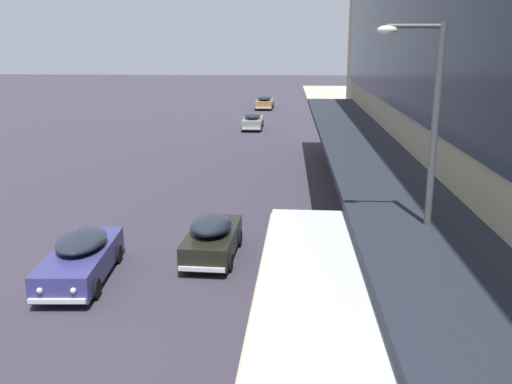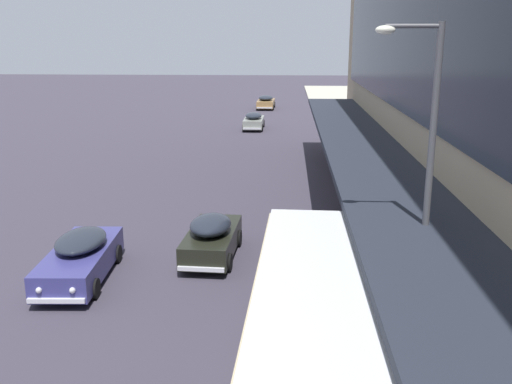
{
  "view_description": "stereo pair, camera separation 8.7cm",
  "coord_description": "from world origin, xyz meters",
  "px_view_note": "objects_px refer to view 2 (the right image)",
  "views": [
    {
      "loc": [
        3.2,
        -6.08,
        7.76
      ],
      "look_at": [
        1.95,
        18.0,
        1.25
      ],
      "focal_mm": 40.0,
      "sensor_mm": 36.0,
      "label": 1
    },
    {
      "loc": [
        3.28,
        -6.07,
        7.76
      ],
      "look_at": [
        1.95,
        18.0,
        1.25
      ],
      "focal_mm": 40.0,
      "sensor_mm": 36.0,
      "label": 2
    }
  ],
  "objects_px": {
    "sedan_second_mid": "(212,237)",
    "street_lamp": "(423,174)",
    "sedan_lead_near": "(80,257)",
    "transit_bus_kerbside_front": "(317,337)",
    "sedan_lead_mid": "(254,121)",
    "sedan_far_back": "(266,102)"
  },
  "relations": [
    {
      "from": "sedan_far_back",
      "to": "sedan_lead_near",
      "type": "height_order",
      "value": "sedan_far_back"
    },
    {
      "from": "transit_bus_kerbside_front",
      "to": "sedan_lead_mid",
      "type": "xyz_separation_m",
      "value": [
        -3.64,
        39.38,
        -1.09
      ]
    },
    {
      "from": "sedan_far_back",
      "to": "sedan_second_mid",
      "type": "bearing_deg",
      "value": -90.27
    },
    {
      "from": "transit_bus_kerbside_front",
      "to": "street_lamp",
      "type": "height_order",
      "value": "street_lamp"
    },
    {
      "from": "sedan_second_mid",
      "to": "sedan_lead_near",
      "type": "bearing_deg",
      "value": -152.79
    },
    {
      "from": "transit_bus_kerbside_front",
      "to": "sedan_lead_near",
      "type": "height_order",
      "value": "transit_bus_kerbside_front"
    },
    {
      "from": "sedan_far_back",
      "to": "transit_bus_kerbside_front",
      "type": "bearing_deg",
      "value": -86.7
    },
    {
      "from": "sedan_lead_mid",
      "to": "street_lamp",
      "type": "bearing_deg",
      "value": -80.6
    },
    {
      "from": "sedan_second_mid",
      "to": "transit_bus_kerbside_front",
      "type": "bearing_deg",
      "value": -69.19
    },
    {
      "from": "transit_bus_kerbside_front",
      "to": "sedan_second_mid",
      "type": "height_order",
      "value": "transit_bus_kerbside_front"
    },
    {
      "from": "sedan_far_back",
      "to": "sedan_lead_near",
      "type": "bearing_deg",
      "value": -95.17
    },
    {
      "from": "sedan_lead_near",
      "to": "sedan_lead_mid",
      "type": "bearing_deg",
      "value": 83.31
    },
    {
      "from": "sedan_second_mid",
      "to": "sedan_lead_near",
      "type": "relative_size",
      "value": 0.86
    },
    {
      "from": "transit_bus_kerbside_front",
      "to": "sedan_far_back",
      "type": "xyz_separation_m",
      "value": [
        -3.15,
        54.5,
        -1.07
      ]
    },
    {
      "from": "sedan_lead_near",
      "to": "sedan_second_mid",
      "type": "bearing_deg",
      "value": 27.21
    },
    {
      "from": "transit_bus_kerbside_front",
      "to": "sedan_lead_near",
      "type": "xyz_separation_m",
      "value": [
        -7.47,
        6.75,
        -1.06
      ]
    },
    {
      "from": "sedan_second_mid",
      "to": "street_lamp",
      "type": "bearing_deg",
      "value": -47.59
    },
    {
      "from": "sedan_lead_mid",
      "to": "street_lamp",
      "type": "height_order",
      "value": "street_lamp"
    },
    {
      "from": "sedan_second_mid",
      "to": "sedan_far_back",
      "type": "xyz_separation_m",
      "value": [
        0.22,
        45.65,
        -0.04
      ]
    },
    {
      "from": "transit_bus_kerbside_front",
      "to": "sedan_lead_mid",
      "type": "height_order",
      "value": "transit_bus_kerbside_front"
    },
    {
      "from": "sedan_second_mid",
      "to": "street_lamp",
      "type": "distance_m",
      "value": 9.5
    },
    {
      "from": "sedan_second_mid",
      "to": "sedan_lead_near",
      "type": "xyz_separation_m",
      "value": [
        -4.1,
        -2.11,
        -0.03
      ]
    }
  ]
}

